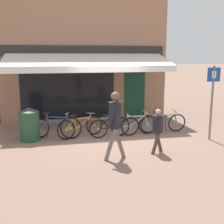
{
  "coord_description": "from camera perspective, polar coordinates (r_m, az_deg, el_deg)",
  "views": [
    {
      "loc": [
        -2.03,
        -8.6,
        2.69
      ],
      "look_at": [
        -0.25,
        -0.57,
        1.05
      ],
      "focal_mm": 45.0,
      "sensor_mm": 36.0,
      "label": 1
    }
  ],
  "objects": [
    {
      "name": "ground_plane",
      "position": [
        9.24,
        0.75,
        -5.65
      ],
      "size": [
        160.0,
        160.0,
        0.0
      ],
      "primitive_type": "plane",
      "color": "#846656"
    },
    {
      "name": "shop_front",
      "position": [
        13.06,
        -6.11,
        10.62
      ],
      "size": [
        6.88,
        4.87,
        5.11
      ],
      "color": "#9E7056",
      "rests_on": "ground_plane"
    },
    {
      "name": "bike_rack_rail",
      "position": [
        9.72,
        -0.6,
        -1.82
      ],
      "size": [
        4.31,
        0.04,
        0.57
      ],
      "color": "#47494F",
      "rests_on": "ground_plane"
    },
    {
      "name": "bicycle_blue",
      "position": [
        9.49,
        -11.62,
        -2.98
      ],
      "size": [
        1.77,
        0.62,
        0.88
      ],
      "rotation": [
        -0.09,
        0.0,
        -0.27
      ],
      "color": "black",
      "rests_on": "ground_plane"
    },
    {
      "name": "bicycle_orange",
      "position": [
        9.53,
        -6.43,
        -2.98
      ],
      "size": [
        1.64,
        0.85,
        0.81
      ],
      "rotation": [
        -0.12,
        0.0,
        0.4
      ],
      "color": "black",
      "rests_on": "ground_plane"
    },
    {
      "name": "bicycle_black",
      "position": [
        9.45,
        0.51,
        -3.03
      ],
      "size": [
        1.77,
        0.52,
        0.79
      ],
      "rotation": [
        0.05,
        0.0,
        0.07
      ],
      "color": "black",
      "rests_on": "ground_plane"
    },
    {
      "name": "bicycle_silver",
      "position": [
        9.72,
        4.48,
        -2.57
      ],
      "size": [
        1.68,
        0.52,
        0.83
      ],
      "rotation": [
        0.06,
        0.0,
        0.04
      ],
      "color": "black",
      "rests_on": "ground_plane"
    },
    {
      "name": "bicycle_green",
      "position": [
        10.16,
        10.35,
        -2.18
      ],
      "size": [
        1.71,
        0.52,
        0.82
      ],
      "rotation": [
        0.14,
        0.0,
        0.0
      ],
      "color": "black",
      "rests_on": "ground_plane"
    },
    {
      "name": "pedestrian_adult",
      "position": [
        7.25,
        0.62,
        -1.22
      ],
      "size": [
        0.64,
        0.51,
        1.82
      ],
      "rotation": [
        0.0,
        0.0,
        -0.15
      ],
      "color": "slate",
      "rests_on": "ground_plane"
    },
    {
      "name": "pedestrian_child",
      "position": [
        7.94,
        9.27,
        -2.95
      ],
      "size": [
        0.43,
        0.52,
        1.27
      ],
      "rotation": [
        0.0,
        0.0,
        0.1
      ],
      "color": "#47382D",
      "rests_on": "ground_plane"
    },
    {
      "name": "litter_bin",
      "position": [
        9.41,
        -16.43,
        -2.37
      ],
      "size": [
        0.65,
        0.65,
        1.08
      ],
      "color": "#23472D",
      "rests_on": "ground_plane"
    },
    {
      "name": "parking_sign",
      "position": [
        9.52,
        19.71,
        3.26
      ],
      "size": [
        0.44,
        0.07,
        2.4
      ],
      "color": "slate",
      "rests_on": "ground_plane"
    }
  ]
}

